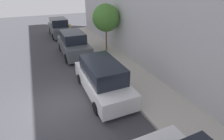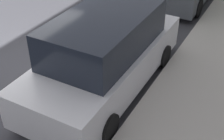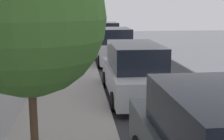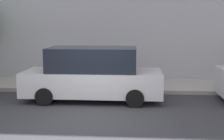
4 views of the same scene
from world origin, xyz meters
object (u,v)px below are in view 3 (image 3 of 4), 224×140
Objects in this scene: parked_suv_nearest at (106,36)px; parked_suv_second at (114,47)px; parked_minivan_third at (135,71)px; parking_meter_near at (85,37)px; street_tree at (28,19)px.

parked_suv_second is (0.13, 6.75, -0.00)m from parked_suv_nearest.
parked_suv_nearest is 13.65m from parked_minivan_third.
parked_suv_nearest is at bearing -90.79° from parked_minivan_third.
parking_meter_near is at bearing -83.11° from parked_minivan_third.
parked_suv_nearest is 6.75m from parked_suv_second.
parked_suv_second is at bearing 105.76° from parking_meter_near.
parked_suv_nearest reaches higher than parking_meter_near.
parked_minivan_third is 12.55m from parking_meter_near.
street_tree reaches higher than parked_minivan_third.
parked_minivan_third is 6.90m from street_tree.
street_tree reaches higher than parked_suv_second.
parked_suv_nearest is 2.07m from parking_meter_near.
parked_minivan_third is (0.06, 6.90, -0.01)m from parked_suv_second.
street_tree reaches higher than parking_meter_near.
parking_meter_near is at bearing 35.03° from parked_suv_nearest.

